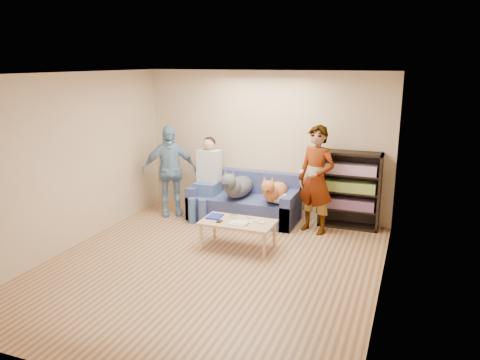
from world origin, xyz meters
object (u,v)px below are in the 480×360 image
at_px(camera_silver, 233,216).
at_px(bookshelf, 350,188).
at_px(sofa, 245,203).
at_px(person_seated, 207,175).
at_px(dog_tan, 274,191).
at_px(dog_gray, 237,186).
at_px(notebook_blue, 215,216).
at_px(person_standing_right, 316,180).
at_px(coffee_table, 238,224).
at_px(person_standing_left, 169,171).

xyz_separation_m(camera_silver, bookshelf, (1.55, 1.42, 0.23)).
height_order(sofa, person_seated, person_seated).
relative_size(dog_tan, bookshelf, 0.88).
height_order(dog_gray, dog_tan, dog_gray).
bearing_deg(notebook_blue, camera_silver, 14.04).
distance_m(person_standing_right, person_seated, 1.99).
bearing_deg(notebook_blue, coffee_table, -7.13).
distance_m(person_standing_right, sofa, 1.46).
height_order(notebook_blue, sofa, sofa).
bearing_deg(dog_tan, coffee_table, -101.44).
bearing_deg(camera_silver, dog_tan, 70.90).
height_order(notebook_blue, dog_gray, dog_gray).
bearing_deg(sofa, notebook_blue, -91.25).
xyz_separation_m(dog_gray, bookshelf, (1.88, 0.40, 0.04)).
distance_m(camera_silver, bookshelf, 2.11).
bearing_deg(person_seated, dog_tan, -2.64).
xyz_separation_m(person_standing_right, dog_gray, (-1.39, 0.04, -0.25)).
height_order(camera_silver, sofa, sofa).
bearing_deg(person_seated, coffee_table, -48.42).
distance_m(person_standing_left, dog_gray, 1.30).
bearing_deg(dog_tan, sofa, 162.82).
relative_size(person_standing_left, coffee_table, 1.51).
relative_size(person_seated, coffee_table, 1.34).
bearing_deg(camera_silver, person_standing_left, 150.17).
xyz_separation_m(person_standing_right, person_seated, (-1.98, 0.09, -0.11)).
height_order(person_standing_left, notebook_blue, person_standing_left).
height_order(sofa, coffee_table, sofa).
height_order(sofa, dog_tan, dog_tan).
bearing_deg(notebook_blue, bookshelf, 39.22).
bearing_deg(bookshelf, person_seated, -171.72).
bearing_deg(coffee_table, notebook_blue, 172.87).
distance_m(person_standing_right, person_standing_left, 2.67).
distance_m(notebook_blue, bookshelf, 2.37).
distance_m(person_standing_right, notebook_blue, 1.76).
bearing_deg(sofa, person_seated, -169.38).
distance_m(camera_silver, person_seated, 1.45).
xyz_separation_m(notebook_blue, bookshelf, (1.83, 1.49, 0.25)).
xyz_separation_m(dog_tan, bookshelf, (1.20, 0.42, 0.07)).
relative_size(sofa, bookshelf, 1.46).
bearing_deg(bookshelf, coffee_table, -132.80).
relative_size(camera_silver, coffee_table, 0.10).
bearing_deg(person_standing_left, dog_gray, -30.46).
bearing_deg(notebook_blue, dog_gray, 92.61).
xyz_separation_m(dog_gray, coffee_table, (0.45, -1.14, -0.26)).
xyz_separation_m(sofa, person_seated, (-0.68, -0.13, 0.49)).
height_order(person_standing_left, coffee_table, person_standing_left).
height_order(person_standing_right, person_seated, person_standing_right).
distance_m(notebook_blue, dog_tan, 1.26).
bearing_deg(dog_tan, dog_gray, 178.68).
height_order(person_standing_right, person_standing_left, person_standing_right).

